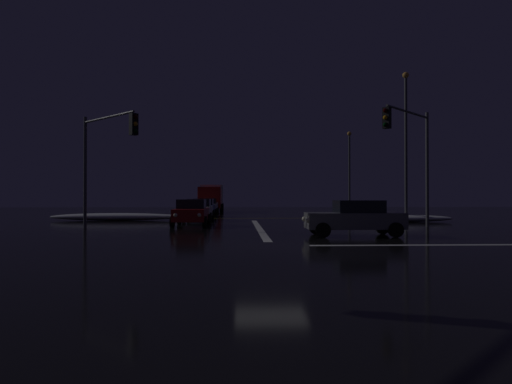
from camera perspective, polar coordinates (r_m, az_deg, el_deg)
The scene contains 15 objects.
ground at distance 16.31m, azimuth 1.83°, elevation -6.84°, with size 120.00×120.00×0.10m, color black.
stop_line_north at distance 25.46m, azimuth 0.37°, elevation -4.47°, with size 0.35×15.85×0.01m.
centre_line_ns at distance 37.04m, azimuth -0.44°, elevation -3.26°, with size 22.00×0.15×0.01m.
snow_bank_left_curb at distance 34.95m, azimuth -16.92°, elevation -2.96°, with size 9.45×1.50×0.54m.
snow_bank_right_curb at distance 32.97m, azimuth 17.58°, elevation -3.15°, with size 7.11×1.50×0.48m.
sedan_red at distance 27.60m, azimuth -8.00°, elevation -2.50°, with size 2.02×4.33×1.57m.
sedan_white at distance 33.56m, azimuth -7.08°, elevation -2.17°, with size 2.02×4.33×1.57m.
sedan_blue at distance 39.95m, azimuth -6.51°, elevation -1.91°, with size 2.02×4.33×1.57m.
sedan_silver at distance 46.64m, azimuth -5.93°, elevation -1.73°, with size 2.02×4.33×1.57m.
box_truck at distance 53.22m, azimuth -5.55°, elevation -0.61°, with size 2.68×8.28×3.08m.
sedan_gray_crossing at distance 20.81m, azimuth 12.15°, elevation -3.12°, with size 4.33×2.02×1.57m.
traffic_signal_ne at distance 26.20m, azimuth 18.69°, elevation 5.61°, with size 3.76×3.76×6.53m.
traffic_signal_nw at distance 25.41m, azimuth -18.22°, elevation 5.22°, with size 3.74×3.74×6.14m.
streetlamp_right_far at distance 48.46m, azimuth 11.48°, elevation 3.18°, with size 0.44×0.44×8.45m.
streetlamp_right_near at distance 33.28m, azimuth 18.05°, elevation 6.54°, with size 0.44×0.44×10.27m.
Camera 1 is at (-1.14, -16.17, 1.72)m, focal length 32.34 mm.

